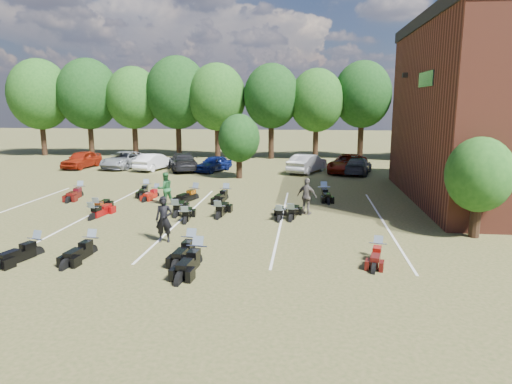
# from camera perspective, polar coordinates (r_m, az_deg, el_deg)

# --- Properties ---
(ground) EXTENTS (160.00, 160.00, 0.00)m
(ground) POSITION_cam_1_polar(r_m,az_deg,el_deg) (20.19, -2.98, -5.49)
(ground) COLOR brown
(ground) RESTS_ON ground
(car_0) EXTENTS (2.28, 4.64, 1.52)m
(car_0) POSITION_cam_1_polar(r_m,az_deg,el_deg) (43.82, -20.98, 3.82)
(car_0) COLOR maroon
(car_0) RESTS_ON ground
(car_1) EXTENTS (2.59, 4.58, 1.43)m
(car_1) POSITION_cam_1_polar(r_m,az_deg,el_deg) (40.70, -12.60, 3.72)
(car_1) COLOR silver
(car_1) RESTS_ON ground
(car_2) EXTENTS (3.15, 5.52, 1.45)m
(car_2) POSITION_cam_1_polar(r_m,az_deg,el_deg) (42.53, -16.18, 3.87)
(car_2) COLOR gray
(car_2) RESTS_ON ground
(car_3) EXTENTS (3.95, 5.72, 1.54)m
(car_3) POSITION_cam_1_polar(r_m,az_deg,el_deg) (39.90, -9.16, 3.78)
(car_3) COLOR black
(car_3) RESTS_ON ground
(car_4) EXTENTS (3.03, 4.21, 1.33)m
(car_4) POSITION_cam_1_polar(r_m,az_deg,el_deg) (38.98, -5.34, 3.55)
(car_4) COLOR #0B154E
(car_4) RESTS_ON ground
(car_5) EXTENTS (3.48, 5.01, 1.56)m
(car_5) POSITION_cam_1_polar(r_m,az_deg,el_deg) (38.35, 6.43, 3.58)
(car_5) COLOR #A8A8A4
(car_5) RESTS_ON ground
(car_6) EXTENTS (4.02, 6.00, 1.53)m
(car_6) POSITION_cam_1_polar(r_m,az_deg,el_deg) (38.96, 11.39, 3.52)
(car_6) COLOR #611005
(car_6) RESTS_ON ground
(car_7) EXTENTS (2.89, 4.94, 1.35)m
(car_7) POSITION_cam_1_polar(r_m,az_deg,el_deg) (38.31, 12.62, 3.21)
(car_7) COLOR #323237
(car_7) RESTS_ON ground
(person_black) EXTENTS (0.74, 0.52, 1.95)m
(person_black) POSITION_cam_1_polar(r_m,az_deg,el_deg) (19.44, -11.43, -3.38)
(person_black) COLOR black
(person_black) RESTS_ON ground
(person_green) EXTENTS (1.16, 1.11, 1.88)m
(person_green) POSITION_cam_1_polar(r_m,az_deg,el_deg) (26.59, -11.28, 0.44)
(person_green) COLOR #235E2F
(person_green) RESTS_ON ground
(person_grey) EXTENTS (1.21, 0.96, 1.92)m
(person_grey) POSITION_cam_1_polar(r_m,az_deg,el_deg) (23.90, 6.39, -0.55)
(person_grey) COLOR #57504B
(person_grey) RESTS_ON ground
(motorcycle_1) EXTENTS (0.95, 2.40, 1.30)m
(motorcycle_1) POSITION_cam_1_polar(r_m,az_deg,el_deg) (19.01, -19.84, -7.22)
(motorcycle_1) COLOR black
(motorcycle_1) RESTS_ON ground
(motorcycle_2) EXTENTS (1.33, 2.48, 1.32)m
(motorcycle_2) POSITION_cam_1_polar(r_m,az_deg,el_deg) (19.61, -25.73, -7.11)
(motorcycle_2) COLOR black
(motorcycle_2) RESTS_ON ground
(motorcycle_3) EXTENTS (1.02, 2.58, 1.40)m
(motorcycle_3) POSITION_cam_1_polar(r_m,az_deg,el_deg) (16.90, -7.32, -8.91)
(motorcycle_3) COLOR black
(motorcycle_3) RESTS_ON ground
(motorcycle_4) EXTENTS (0.93, 2.48, 1.36)m
(motorcycle_4) POSITION_cam_1_polar(r_m,az_deg,el_deg) (18.05, -8.12, -7.62)
(motorcycle_4) COLOR black
(motorcycle_4) RESTS_ON ground
(motorcycle_6) EXTENTS (1.12, 2.20, 1.17)m
(motorcycle_6) POSITION_cam_1_polar(r_m,az_deg,el_deg) (17.97, 14.92, -7.97)
(motorcycle_6) COLOR #440C09
(motorcycle_6) RESTS_ON ground
(motorcycle_7) EXTENTS (1.01, 2.35, 1.27)m
(motorcycle_7) POSITION_cam_1_polar(r_m,az_deg,el_deg) (24.35, -19.72, -3.24)
(motorcycle_7) COLOR maroon
(motorcycle_7) RESTS_ON ground
(motorcycle_8) EXTENTS (0.83, 2.24, 1.23)m
(motorcycle_8) POSITION_cam_1_polar(r_m,az_deg,el_deg) (25.58, -19.24, -2.54)
(motorcycle_8) COLOR black
(motorcycle_8) RESTS_ON ground
(motorcycle_9) EXTENTS (0.94, 2.26, 1.22)m
(motorcycle_9) POSITION_cam_1_polar(r_m,az_deg,el_deg) (22.50, -8.83, -3.86)
(motorcycle_9) COLOR black
(motorcycle_9) RESTS_ON ground
(motorcycle_10) EXTENTS (0.87, 2.42, 1.33)m
(motorcycle_10) POSITION_cam_1_polar(r_m,az_deg,el_deg) (23.76, -9.97, -3.10)
(motorcycle_10) COLOR black
(motorcycle_10) RESTS_ON ground
(motorcycle_11) EXTENTS (0.91, 2.42, 1.32)m
(motorcycle_11) POSITION_cam_1_polar(r_m,az_deg,el_deg) (23.21, -4.72, -3.30)
(motorcycle_11) COLOR black
(motorcycle_11) RESTS_ON ground
(motorcycle_12) EXTENTS (1.05, 2.35, 1.27)m
(motorcycle_12) POSITION_cam_1_polar(r_m,az_deg,el_deg) (22.71, 4.39, -3.62)
(motorcycle_12) COLOR black
(motorcycle_12) RESTS_ON ground
(motorcycle_13) EXTENTS (0.69, 2.14, 1.19)m
(motorcycle_13) POSITION_cam_1_polar(r_m,az_deg,el_deg) (22.59, 2.88, -3.68)
(motorcycle_13) COLOR black
(motorcycle_13) RESTS_ON ground
(motorcycle_14) EXTENTS (0.98, 2.48, 1.35)m
(motorcycle_14) POSITION_cam_1_polar(r_m,az_deg,el_deg) (30.51, -21.09, -0.53)
(motorcycle_14) COLOR #460B0A
(motorcycle_14) RESTS_ON ground
(motorcycle_15) EXTENTS (0.96, 2.12, 1.14)m
(motorcycle_15) POSITION_cam_1_polar(r_m,az_deg,el_deg) (29.04, -12.34, -0.59)
(motorcycle_15) COLOR maroon
(motorcycle_15) RESTS_ON ground
(motorcycle_16) EXTENTS (1.08, 2.39, 1.28)m
(motorcycle_16) POSITION_cam_1_polar(r_m,az_deg,el_deg) (30.26, -13.54, -0.18)
(motorcycle_16) COLOR black
(motorcycle_16) RESTS_ON ground
(motorcycle_17) EXTENTS (1.55, 2.58, 1.37)m
(motorcycle_17) POSITION_cam_1_polar(r_m,az_deg,el_deg) (27.97, -7.64, -0.88)
(motorcycle_17) COLOR black
(motorcycle_17) RESTS_ON ground
(motorcycle_18) EXTENTS (1.08, 2.48, 1.34)m
(motorcycle_18) POSITION_cam_1_polar(r_m,az_deg,el_deg) (27.76, -3.80, -0.90)
(motorcycle_18) COLOR black
(motorcycle_18) RESTS_ON ground
(motorcycle_19) EXTENTS (1.03, 2.50, 1.35)m
(motorcycle_19) POSITION_cam_1_polar(r_m,az_deg,el_deg) (28.46, 8.46, -0.69)
(motorcycle_19) COLOR black
(motorcycle_19) RESTS_ON ground
(tree_line) EXTENTS (56.00, 6.00, 9.79)m
(tree_line) POSITION_cam_1_polar(r_m,az_deg,el_deg) (48.27, 1.46, 11.76)
(tree_line) COLOR black
(tree_line) RESTS_ON ground
(young_tree_near_building) EXTENTS (2.80, 2.80, 4.16)m
(young_tree_near_building) POSITION_cam_1_polar(r_m,az_deg,el_deg) (21.58, 26.14, 1.95)
(young_tree_near_building) COLOR black
(young_tree_near_building) RESTS_ON ground
(young_tree_midfield) EXTENTS (3.20, 3.20, 4.70)m
(young_tree_midfield) POSITION_cam_1_polar(r_m,az_deg,el_deg) (35.07, -2.14, 6.74)
(young_tree_midfield) COLOR black
(young_tree_midfield) RESTS_ON ground
(parking_lines) EXTENTS (20.10, 14.00, 0.01)m
(parking_lines) POSITION_cam_1_polar(r_m,az_deg,el_deg) (23.65, -8.99, -3.12)
(parking_lines) COLOR silver
(parking_lines) RESTS_ON ground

